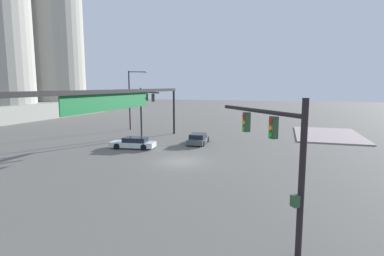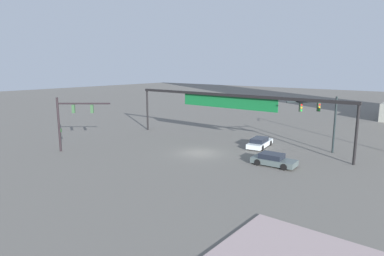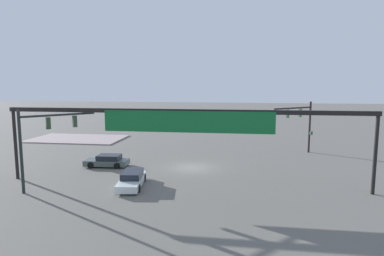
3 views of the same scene
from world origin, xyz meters
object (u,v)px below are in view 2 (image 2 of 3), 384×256
at_px(sedan_car_approaching, 273,160).
at_px(traffic_signal_near_corner, 71,116).
at_px(traffic_signal_opposite_side, 323,115).
at_px(sedan_car_waiting_far, 260,143).

bearing_deg(sedan_car_approaching, traffic_signal_near_corner, -159.20).
bearing_deg(traffic_signal_near_corner, sedan_car_approaching, -14.78).
bearing_deg(traffic_signal_opposite_side, traffic_signal_near_corner, -10.27).
distance_m(traffic_signal_opposite_side, sedan_car_waiting_far, 7.90).
bearing_deg(sedan_car_waiting_far, traffic_signal_opposite_side, -82.82).
bearing_deg(sedan_car_approaching, traffic_signal_opposite_side, 71.33).
bearing_deg(sedan_car_approaching, sedan_car_waiting_far, 123.99).
bearing_deg(traffic_signal_opposite_side, sedan_car_waiting_far, -32.30).
relative_size(traffic_signal_near_corner, sedan_car_waiting_far, 1.26).
distance_m(sedan_car_approaching, sedan_car_waiting_far, 7.53).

